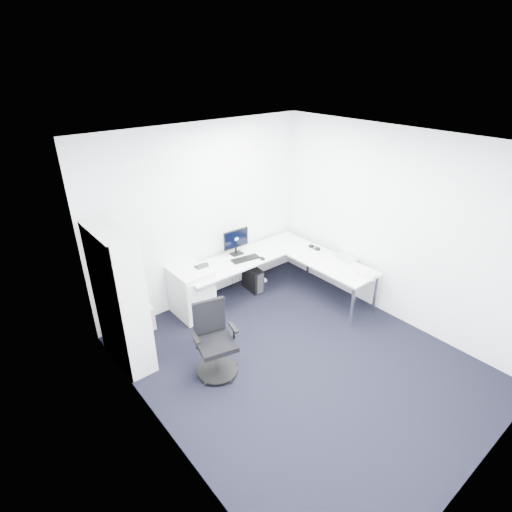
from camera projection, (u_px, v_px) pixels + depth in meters
ground at (300, 362)px, 5.07m from camera, size 4.20×4.20×0.00m
ceiling at (313, 146)px, 3.86m from camera, size 4.20×4.20×0.00m
wall_back at (203, 216)px, 5.91m from camera, size 3.60×0.02×2.70m
wall_front at (506, 370)px, 3.02m from camera, size 3.60×0.02×2.70m
wall_left at (159, 332)px, 3.44m from camera, size 0.02×4.20×2.70m
wall_right at (397, 229)px, 5.49m from camera, size 0.02×4.20×2.70m
l_desk at (261, 282)px, 6.20m from camera, size 2.28×1.28×0.67m
drawer_pedestal at (191, 292)px, 5.87m from camera, size 0.48×0.60×0.74m
bookshelf at (120, 299)px, 4.74m from camera, size 0.35×0.89×1.79m
task_chair at (216, 342)px, 4.69m from camera, size 0.63×0.63×0.93m
black_pc_tower at (253, 279)px, 6.56m from camera, size 0.21×0.41×0.39m
beige_pc_tower at (146, 315)px, 5.69m from camera, size 0.21×0.38×0.34m
power_strip at (256, 282)px, 6.80m from camera, size 0.40×0.16×0.04m
monitor at (236, 242)px, 6.22m from camera, size 0.45×0.16×0.43m
black_keyboard at (245, 259)px, 6.15m from camera, size 0.46×0.22×0.02m
mouse at (262, 259)px, 6.15m from camera, size 0.07×0.10×0.03m
desk_phone at (201, 267)px, 5.80m from camera, size 0.18×0.18×0.13m
laptop at (346, 250)px, 6.14m from camera, size 0.42×0.41×0.26m
white_keyboard at (327, 265)px, 5.98m from camera, size 0.17×0.40×0.01m
headphones at (315, 247)px, 6.49m from camera, size 0.13×0.21×0.05m
orange_fruit at (360, 273)px, 5.69m from camera, size 0.07×0.07×0.07m
tissue_box at (368, 275)px, 5.64m from camera, size 0.16×0.25×0.08m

